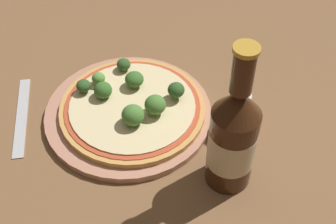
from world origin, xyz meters
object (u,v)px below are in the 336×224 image
Objects in this scene: pepper_shaker at (239,112)px; fork at (22,116)px; beer_bottle at (233,137)px; pizza at (132,108)px.

fork is (-0.36, 0.01, -0.03)m from pepper_shaker.
fork is at bearing 178.00° from pepper_shaker.
fork is (-0.34, 0.11, -0.09)m from beer_bottle.
beer_bottle is at bearing -118.34° from fork.
beer_bottle is 0.36m from fork.
fork is (-0.19, -0.01, -0.02)m from pizza.
pizza is 0.19m from fork.
beer_bottle reaches higher than pepper_shaker.
pepper_shaker is at bearing -102.18° from fork.
beer_bottle is 3.27× the size of pepper_shaker.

